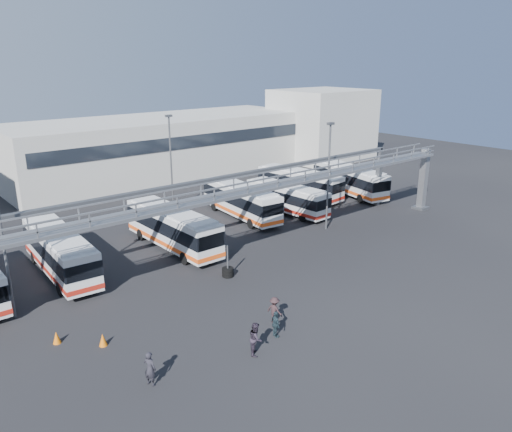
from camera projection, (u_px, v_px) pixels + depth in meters
ground at (285, 289)px, 35.71m from camera, size 140.00×140.00×0.00m
gantry at (234, 198)px, 38.34m from camera, size 51.40×5.15×7.10m
warehouse at (162, 146)px, 69.63m from camera, size 42.00×14.00×8.00m
building_right at (322, 125)px, 80.68m from camera, size 14.00×12.00×11.00m
light_pole_left at (2, 232)px, 30.05m from camera, size 0.70×0.35×10.21m
light_pole_mid at (329, 171)px, 46.43m from camera, size 0.70×0.35×10.21m
light_pole_back at (171, 158)px, 52.51m from camera, size 0.70×0.35×10.21m
bus_2 at (60, 251)px, 37.51m from camera, size 3.24×11.36×3.41m
bus_4 at (173, 227)px, 42.71m from camera, size 2.73×11.53×3.50m
bus_6 at (241, 200)px, 51.16m from camera, size 3.68×11.39×3.40m
bus_7 at (287, 197)px, 52.67m from camera, size 2.91×10.27×3.08m
bus_8 at (300, 183)px, 58.39m from camera, size 3.82×11.22×3.34m
bus_9 at (349, 179)px, 59.82m from camera, size 4.93×11.70×3.46m
pedestrian_a at (150, 368)px, 24.93m from camera, size 0.67×0.80×1.88m
pedestrian_b at (256, 338)px, 27.59m from camera, size 1.16×1.17×1.90m
pedestrian_c at (275, 310)px, 30.92m from camera, size 0.83×1.20×1.69m
pedestrian_d at (276, 324)px, 29.29m from camera, size 0.66×1.04×1.65m
cone_left at (103, 340)px, 28.52m from camera, size 0.47×0.47×0.75m
cone_right at (57, 337)px, 28.77m from camera, size 0.48×0.48×0.74m
tire_stack at (228, 271)px, 37.56m from camera, size 0.88×0.88×2.51m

